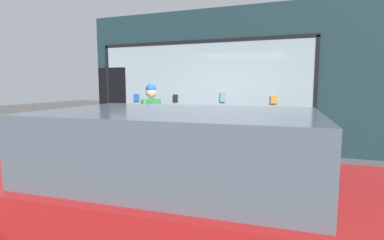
# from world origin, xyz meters

# --- Properties ---
(ground_plane) EXTENTS (40.00, 40.00, 0.00)m
(ground_plane) POSITION_xyz_m (0.00, 0.00, 0.00)
(ground_plane) COLOR #474444
(shopfront_facade) EXTENTS (7.69, 0.29, 3.49)m
(shopfront_facade) POSITION_xyz_m (-0.10, 2.39, 1.73)
(shopfront_facade) COLOR #192D33
(shopfront_facade) RESTS_ON ground_plane
(display_table_main) EXTENTS (2.53, 0.65, 0.95)m
(display_table_main) POSITION_xyz_m (-0.00, 0.83, 0.76)
(display_table_main) COLOR brown
(display_table_main) RESTS_ON ground_plane
(person_browsing) EXTENTS (0.24, 0.65, 1.64)m
(person_browsing) POSITION_xyz_m (-1.00, 0.22, 0.95)
(person_browsing) COLOR #4C382D
(person_browsing) RESTS_ON ground_plane
(small_dog) EXTENTS (0.39, 0.59, 0.41)m
(small_dog) POSITION_xyz_m (-1.33, -0.08, 0.28)
(small_dog) COLOR black
(small_dog) RESTS_ON ground_plane
(sandwich_board_sign) EXTENTS (0.66, 0.85, 0.87)m
(sandwich_board_sign) POSITION_xyz_m (1.84, 0.66, 0.45)
(sandwich_board_sign) COLOR #193F19
(sandwich_board_sign) RESTS_ON ground_plane
(parked_car) EXTENTS (4.09, 2.03, 1.41)m
(parked_car) POSITION_xyz_m (0.83, -2.67, 0.74)
(parked_car) COLOR #A51919
(parked_car) RESTS_ON ground_plane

